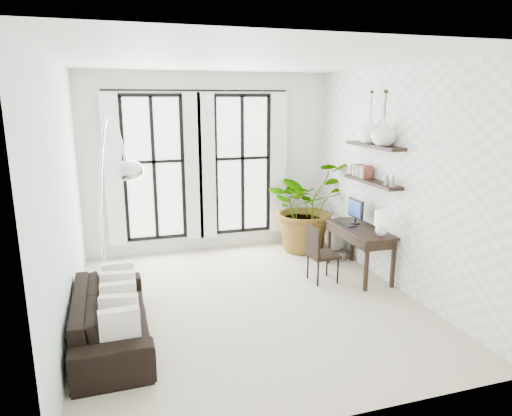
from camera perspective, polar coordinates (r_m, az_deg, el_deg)
name	(u,v)px	position (r m, az deg, el deg)	size (l,w,h in m)	color
floor	(249,302)	(6.44, -0.92, -11.67)	(5.00, 5.00, 0.00)	#BCB195
ceiling	(248,60)	(5.85, -1.04, 18.02)	(5.00, 5.00, 0.00)	white
wall_left	(62,199)	(5.75, -23.06, 0.99)	(5.00, 5.00, 0.00)	silver
wall_right	(398,180)	(6.90, 17.30, 3.38)	(5.00, 5.00, 0.00)	white
wall_back	(210,163)	(8.34, -5.79, 5.57)	(4.50, 4.50, 0.00)	white
windows	(200,167)	(8.24, -7.05, 5.16)	(3.26, 0.13, 2.65)	white
wall_shelves	(372,167)	(7.22, 14.24, 5.03)	(0.25, 1.30, 0.60)	black
sofa	(111,316)	(5.64, -17.67, -12.80)	(2.07, 0.81, 0.60)	black
throw_pillows	(119,299)	(5.55, -16.77, -10.89)	(0.40, 1.52, 0.40)	white
plant	(305,205)	(8.40, 6.21, 0.32)	(1.51, 1.31, 1.67)	#2D7228
desk	(361,232)	(7.27, 13.03, -2.93)	(0.56, 1.32, 1.17)	black
desk_chair	(319,250)	(6.99, 7.82, -5.25)	(0.44, 0.44, 0.89)	black
arc_lamp	(110,160)	(6.05, -17.82, 5.74)	(0.76, 2.13, 2.56)	silver
buddha	(335,240)	(8.15, 9.89, -3.92)	(0.43, 0.43, 0.78)	gray
vase_a	(384,132)	(6.92, 15.75, 9.08)	(0.37, 0.37, 0.38)	white
vase_b	(370,131)	(7.26, 14.03, 9.36)	(0.37, 0.37, 0.38)	white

